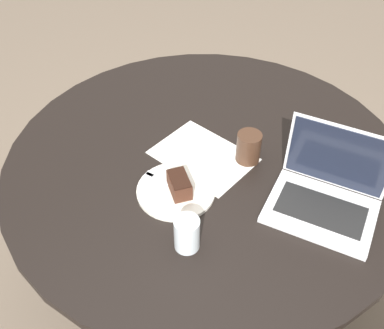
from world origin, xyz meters
TOP-DOWN VIEW (x-y plane):
  - ground_plane at (0.00, 0.00)m, footprint 12.00×12.00m
  - dining_table at (0.00, 0.00)m, footprint 1.37×1.37m
  - paper_document at (-0.01, -0.01)m, footprint 0.36×0.28m
  - plate at (0.06, -0.18)m, footprint 0.25×0.25m
  - cake_slice at (0.08, -0.18)m, footprint 0.11×0.09m
  - fork at (0.01, -0.19)m, footprint 0.17×0.07m
  - coffee_glass at (0.10, 0.10)m, footprint 0.08×0.08m
  - water_glass at (0.25, -0.29)m, footprint 0.07×0.07m
  - laptop at (0.40, 0.13)m, footprint 0.38×0.35m

SIDE VIEW (x-z plane):
  - ground_plane at x=0.00m, z-range 0.00..0.00m
  - dining_table at x=0.00m, z-range 0.22..0.93m
  - paper_document at x=-0.01m, z-range 0.71..0.71m
  - plate at x=0.06m, z-range 0.71..0.72m
  - fork at x=0.01m, z-range 0.72..0.72m
  - cake_slice at x=0.08m, z-range 0.72..0.78m
  - laptop at x=0.40m, z-range 0.63..0.87m
  - water_glass at x=0.25m, z-range 0.71..0.81m
  - coffee_glass at x=0.10m, z-range 0.71..0.82m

